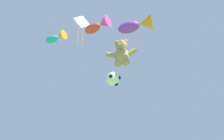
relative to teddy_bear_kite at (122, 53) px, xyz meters
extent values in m
ellipsoid|color=tan|center=(0.00, 0.01, -0.28)|extent=(0.98, 0.84, 1.20)
sphere|color=tan|center=(0.00, 0.01, 0.61)|extent=(0.83, 0.83, 0.83)
sphere|color=beige|center=(0.00, -0.34, 0.55)|extent=(0.35, 0.35, 0.35)
sphere|color=tan|center=(-0.30, 0.01, 0.93)|extent=(0.34, 0.34, 0.34)
cylinder|color=tan|center=(-0.72, 0.01, -0.07)|extent=(0.71, 0.32, 0.56)
sphere|color=tan|center=(-0.27, 0.01, -0.85)|extent=(0.45, 0.45, 0.45)
sphere|color=tan|center=(0.30, 0.01, 0.93)|extent=(0.34, 0.34, 0.34)
cylinder|color=tan|center=(0.72, 0.01, -0.07)|extent=(0.71, 0.32, 0.56)
sphere|color=tan|center=(0.27, 0.01, -0.85)|extent=(0.45, 0.45, 0.45)
sphere|color=white|center=(-0.70, 0.29, -1.75)|extent=(0.91, 0.91, 0.91)
sphere|color=black|center=(-0.28, 0.29, -1.75)|extent=(0.25, 0.25, 0.25)
sphere|color=black|center=(-0.79, 0.57, -1.46)|extent=(0.25, 0.25, 0.25)
sphere|color=black|center=(-0.70, -0.13, -1.82)|extent=(0.25, 0.25, 0.25)
sphere|color=black|center=(-0.50, 0.43, -2.09)|extent=(0.25, 0.25, 0.25)
ellipsoid|color=purple|center=(0.72, -1.06, 1.12)|extent=(1.49, 0.93, 0.68)
cone|color=orange|center=(1.82, -1.16, 1.12)|extent=(0.87, 1.07, 1.01)
sphere|color=black|center=(0.27, -1.02, 1.31)|extent=(0.18, 0.18, 0.18)
ellipsoid|color=red|center=(-1.72, -1.20, 1.49)|extent=(1.35, 1.02, 0.57)
cone|color=#E53F9E|center=(-0.83, -1.49, 1.49)|extent=(0.89, 1.01, 0.84)
sphere|color=black|center=(-2.09, -1.08, 1.64)|extent=(0.15, 0.15, 0.15)
ellipsoid|color=#19ADB2|center=(-4.91, -0.95, 1.44)|extent=(1.13, 0.75, 0.47)
cone|color=orange|center=(-4.12, -1.11, 1.44)|extent=(0.70, 0.79, 0.69)
sphere|color=black|center=(-5.24, -0.88, 1.56)|extent=(0.12, 0.12, 0.12)
cube|color=purple|center=(-3.04, -0.35, 3.45)|extent=(1.02, 1.01, 1.42)
cylinder|color=orange|center=(-3.22, -0.33, 2.08)|extent=(0.03, 0.25, 1.83)
cylinder|color=orange|center=(-2.86, -0.30, 2.00)|extent=(0.03, 0.30, 1.98)
camera|label=1|loc=(1.55, -9.00, -7.38)|focal=28.00mm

